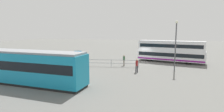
{
  "coord_description": "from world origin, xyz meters",
  "views": [
    {
      "loc": [
        -2.48,
        31.44,
        5.48
      ],
      "look_at": [
        3.86,
        6.47,
        1.85
      ],
      "focal_mm": 28.71,
      "sensor_mm": 36.0,
      "label": 1
    }
  ],
  "objects_px": {
    "double_decker_bus": "(170,51)",
    "tram_yellow": "(21,66)",
    "pedestrian_near_railing": "(124,59)",
    "pedestrian_crossing": "(137,65)",
    "street_lamp": "(176,42)",
    "info_sign": "(78,55)"
  },
  "relations": [
    {
      "from": "double_decker_bus",
      "to": "street_lamp",
      "type": "height_order",
      "value": "street_lamp"
    },
    {
      "from": "double_decker_bus",
      "to": "tram_yellow",
      "type": "distance_m",
      "value": 23.63
    },
    {
      "from": "double_decker_bus",
      "to": "tram_yellow",
      "type": "relative_size",
      "value": 0.78
    },
    {
      "from": "info_sign",
      "to": "double_decker_bus",
      "type": "bearing_deg",
      "value": -154.82
    },
    {
      "from": "double_decker_bus",
      "to": "pedestrian_near_railing",
      "type": "xyz_separation_m",
      "value": [
        7.28,
        5.34,
        -0.91
      ]
    },
    {
      "from": "double_decker_bus",
      "to": "pedestrian_crossing",
      "type": "relative_size",
      "value": 6.45
    },
    {
      "from": "pedestrian_near_railing",
      "to": "pedestrian_crossing",
      "type": "height_order",
      "value": "pedestrian_crossing"
    },
    {
      "from": "tram_yellow",
      "to": "street_lamp",
      "type": "relative_size",
      "value": 2.18
    },
    {
      "from": "pedestrian_near_railing",
      "to": "info_sign",
      "type": "distance_m",
      "value": 7.35
    },
    {
      "from": "street_lamp",
      "to": "pedestrian_near_railing",
      "type": "bearing_deg",
      "value": -16.86
    },
    {
      "from": "pedestrian_crossing",
      "to": "info_sign",
      "type": "height_order",
      "value": "info_sign"
    },
    {
      "from": "street_lamp",
      "to": "double_decker_bus",
      "type": "bearing_deg",
      "value": -89.2
    },
    {
      "from": "tram_yellow",
      "to": "double_decker_bus",
      "type": "bearing_deg",
      "value": -132.88
    },
    {
      "from": "pedestrian_crossing",
      "to": "tram_yellow",
      "type": "bearing_deg",
      "value": 35.02
    },
    {
      "from": "pedestrian_crossing",
      "to": "info_sign",
      "type": "distance_m",
      "value": 10.01
    },
    {
      "from": "street_lamp",
      "to": "info_sign",
      "type": "bearing_deg",
      "value": -3.08
    },
    {
      "from": "double_decker_bus",
      "to": "pedestrian_crossing",
      "type": "distance_m",
      "value": 10.61
    },
    {
      "from": "info_sign",
      "to": "tram_yellow",
      "type": "bearing_deg",
      "value": 81.19
    },
    {
      "from": "double_decker_bus",
      "to": "street_lamp",
      "type": "bearing_deg",
      "value": 90.8
    },
    {
      "from": "tram_yellow",
      "to": "info_sign",
      "type": "relative_size",
      "value": 6.07
    },
    {
      "from": "tram_yellow",
      "to": "pedestrian_crossing",
      "type": "relative_size",
      "value": 8.25
    },
    {
      "from": "tram_yellow",
      "to": "pedestrian_crossing",
      "type": "height_order",
      "value": "tram_yellow"
    }
  ]
}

